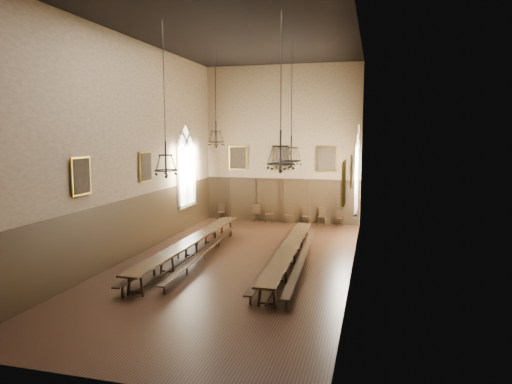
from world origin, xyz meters
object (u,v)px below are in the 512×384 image
at_px(chandelier_back_left, 216,135).
at_px(chandelier_front_right, 280,154).
at_px(chandelier_back_right, 291,153).
at_px(chair_7, 339,221).
at_px(bench_left_inner, 204,253).
at_px(bench_left_outer, 178,252).
at_px(chair_6, 322,220).
at_px(chair_4, 289,218).
at_px(chair_5, 306,219).
at_px(bench_right_inner, 275,258).
at_px(chair_2, 257,216).
at_px(table_right, 289,257).
at_px(chandelier_front_left, 166,160).
at_px(bench_right_outer, 302,260).
at_px(chair_0, 222,215).
at_px(chair_3, 269,217).
at_px(table_left, 192,249).

xyz_separation_m(chandelier_back_left, chandelier_front_right, (3.98, -4.90, -0.62)).
bearing_deg(chandelier_back_right, chair_7, 74.66).
relative_size(bench_left_inner, chandelier_front_right, 1.81).
relative_size(bench_left_outer, chair_6, 10.16).
relative_size(chair_4, chair_5, 1.09).
xyz_separation_m(bench_right_inner, chair_2, (-2.95, 8.42, 0.04)).
xyz_separation_m(table_right, chandelier_back_left, (-3.86, 2.55, 4.70)).
height_order(chair_7, chandelier_back_right, chandelier_back_right).
bearing_deg(chandelier_front_left, chair_5, 71.91).
xyz_separation_m(bench_left_outer, bench_right_inner, (4.05, 0.15, -0.01)).
bearing_deg(table_right, bench_left_outer, -178.46).
height_order(bench_left_inner, bench_right_outer, bench_right_outer).
bearing_deg(chair_7, chandelier_front_left, -136.39).
xyz_separation_m(chair_4, chandelier_front_right, (1.71, -10.76, 4.15)).
bearing_deg(chair_6, chair_0, 171.72).
bearing_deg(chair_3, bench_right_outer, -70.93).
distance_m(bench_left_inner, bench_right_outer, 4.03).
distance_m(chair_0, chandelier_front_right, 12.91).
bearing_deg(chandelier_front_left, table_right, 28.82).
xyz_separation_m(table_left, bench_right_inner, (3.56, -0.08, -0.13)).
height_order(bench_left_inner, chair_3, chair_3).
bearing_deg(bench_right_outer, chair_2, 115.44).
xyz_separation_m(bench_left_inner, chair_2, (0.02, 8.42, 0.05)).
distance_m(bench_right_outer, chair_0, 10.42).
bearing_deg(chair_2, bench_left_outer, -113.15).
bearing_deg(bench_right_inner, table_left, 178.75).
distance_m(bench_left_inner, chandelier_back_left, 5.45).
height_order(bench_right_inner, chandelier_front_right, chandelier_front_right).
bearing_deg(chandelier_back_left, chair_5, 60.72).
relative_size(bench_left_inner, chandelier_front_left, 1.71).
height_order(chair_5, chandelier_front_right, chandelier_front_right).
relative_size(bench_left_inner, chair_7, 10.50).
xyz_separation_m(bench_right_outer, chair_7, (0.78, 8.43, -0.01)).
bearing_deg(table_left, bench_right_inner, -1.25).
bearing_deg(bench_right_outer, table_right, -178.53).
distance_m(chair_0, chair_4, 4.05).
height_order(table_left, chandelier_front_right, chandelier_front_right).
bearing_deg(chair_6, bench_right_inner, -104.34).
xyz_separation_m(table_left, bench_left_inner, (0.60, -0.08, -0.14)).
bearing_deg(chair_6, chair_5, 172.57).
relative_size(chair_2, chandelier_back_left, 0.23).
height_order(chair_5, chandelier_front_left, chandelier_front_left).
height_order(bench_right_outer, chair_3, chair_3).
bearing_deg(bench_right_inner, bench_left_inner, -179.99).
bearing_deg(chair_6, chair_7, -8.14).
bearing_deg(chandelier_back_left, bench_left_outer, -105.60).
relative_size(chair_5, chandelier_front_left, 0.17).
distance_m(chair_0, chandelier_back_left, 7.79).
bearing_deg(chair_4, chair_3, -169.86).
xyz_separation_m(chair_2, chandelier_front_left, (-0.55, -10.68, 3.89)).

